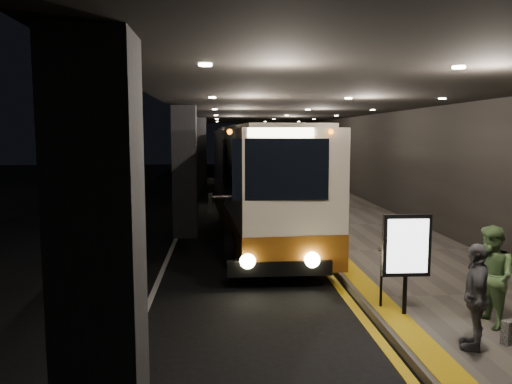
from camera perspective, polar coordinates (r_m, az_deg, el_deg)
name	(u,v)px	position (r m, az deg, el deg)	size (l,w,h in m)	color
ground	(233,266)	(13.30, -2.66, -8.45)	(90.00, 90.00, 0.00)	black
lane_line_white	(179,230)	(18.23, -8.74, -4.37)	(0.12, 50.00, 0.01)	silver
kerb_stripe_yellow	(294,229)	(18.37, 4.31, -4.23)	(0.18, 50.00, 0.01)	gold
sidewalk	(358,226)	(18.85, 11.56, -3.85)	(4.50, 50.00, 0.15)	#514C44
tactile_strip	(307,225)	(18.42, 5.86, -3.74)	(0.50, 50.00, 0.01)	gold
terminal_wall	(420,147)	(19.29, 18.24, 4.94)	(0.10, 50.00, 6.00)	black
support_columns	(185,172)	(16.93, -8.13, 2.30)	(0.80, 24.80, 4.40)	black
canopy	(299,102)	(18.10, 4.91, 10.22)	(9.00, 50.00, 0.40)	black
coach_main	(260,187)	(16.44, 0.41, 0.59)	(3.10, 11.66, 3.60)	beige
coach_second	(243,160)	(31.16, -1.54, 3.62)	(3.22, 12.24, 3.81)	beige
coach_third	(236,151)	(45.96, -2.31, 4.66)	(3.10, 12.60, 3.93)	beige
passenger_boarding	(340,226)	(13.45, 9.54, -3.89)	(0.64, 0.42, 1.74)	#AF5752
passenger_waiting_green	(491,277)	(9.56, 25.25, -8.74)	(0.85, 0.53, 1.76)	#527541
passenger_waiting_grey	(476,296)	(8.53, 23.81, -10.84)	(0.97, 0.50, 1.66)	#515156
bag_polka	(511,332)	(9.15, 27.13, -14.04)	(0.32, 0.14, 0.38)	black
info_sign	(407,247)	(9.51, 16.83, -6.08)	(0.88, 0.13, 1.87)	black
stanchion_post	(381,278)	(9.98, 14.13, -9.55)	(0.05, 0.05, 1.12)	black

